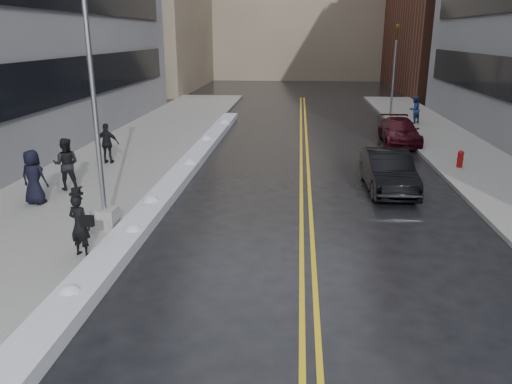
% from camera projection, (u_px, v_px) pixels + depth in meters
% --- Properties ---
extents(ground, '(160.00, 160.00, 0.00)m').
position_uv_depth(ground, '(206.00, 268.00, 12.32)').
color(ground, black).
rests_on(ground, ground).
extents(sidewalk_west, '(5.50, 50.00, 0.15)m').
position_uv_depth(sidewalk_west, '(119.00, 162.00, 22.26)').
color(sidewalk_west, gray).
rests_on(sidewalk_west, ground).
extents(sidewalk_east, '(4.00, 50.00, 0.15)m').
position_uv_depth(sidewalk_east, '(483.00, 169.00, 20.99)').
color(sidewalk_east, gray).
rests_on(sidewalk_east, ground).
extents(lane_line_left, '(0.12, 50.00, 0.01)m').
position_uv_depth(lane_line_left, '(301.00, 167.00, 21.63)').
color(lane_line_left, gold).
rests_on(lane_line_left, ground).
extents(lane_line_right, '(0.12, 50.00, 0.01)m').
position_uv_depth(lane_line_right, '(308.00, 167.00, 21.60)').
color(lane_line_right, gold).
rests_on(lane_line_right, ground).
extents(snow_ridge, '(0.90, 30.00, 0.34)m').
position_uv_depth(snow_ridge, '(182.00, 173.00, 20.06)').
color(snow_ridge, silver).
rests_on(snow_ridge, ground).
extents(building_west_far, '(14.00, 22.00, 18.00)m').
position_uv_depth(building_west_far, '(134.00, 0.00, 52.64)').
color(building_west_far, gray).
rests_on(building_west_far, ground).
extents(lamppost, '(0.65, 0.65, 7.62)m').
position_uv_depth(lamppost, '(98.00, 147.00, 13.72)').
color(lamppost, gray).
rests_on(lamppost, sidewalk_west).
extents(fire_hydrant, '(0.26, 0.26, 0.73)m').
position_uv_depth(fire_hydrant, '(460.00, 158.00, 20.93)').
color(fire_hydrant, maroon).
rests_on(fire_hydrant, sidewalk_east).
extents(traffic_signal, '(0.16, 0.20, 6.00)m').
position_uv_depth(traffic_signal, '(394.00, 67.00, 33.40)').
color(traffic_signal, gray).
rests_on(traffic_signal, sidewalk_east).
extents(pedestrian_fedora, '(0.67, 0.53, 1.62)m').
position_uv_depth(pedestrian_fedora, '(80.00, 225.00, 12.43)').
color(pedestrian_fedora, black).
rests_on(pedestrian_fedora, sidewalk_west).
extents(pedestrian_b, '(1.04, 0.88, 1.88)m').
position_uv_depth(pedestrian_b, '(66.00, 164.00, 17.78)').
color(pedestrian_b, black).
rests_on(pedestrian_b, sidewalk_west).
extents(pedestrian_c, '(0.96, 0.70, 1.81)m').
position_uv_depth(pedestrian_c, '(34.00, 177.00, 16.25)').
color(pedestrian_c, black).
rests_on(pedestrian_c, sidewalk_west).
extents(pedestrian_d, '(1.02, 0.42, 1.74)m').
position_uv_depth(pedestrian_d, '(107.00, 143.00, 21.47)').
color(pedestrian_d, black).
rests_on(pedestrian_d, sidewalk_west).
extents(pedestrian_east, '(1.06, 1.03, 1.72)m').
position_uv_depth(pedestrian_east, '(414.00, 109.00, 31.23)').
color(pedestrian_east, navy).
rests_on(pedestrian_east, sidewalk_east).
extents(car_black, '(1.64, 4.42, 1.44)m').
position_uv_depth(car_black, '(388.00, 171.00, 18.25)').
color(car_black, black).
rests_on(car_black, ground).
extents(car_maroon, '(1.85, 4.44, 1.28)m').
position_uv_depth(car_maroon, '(400.00, 131.00, 26.18)').
color(car_maroon, '#370811').
rests_on(car_maroon, ground).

